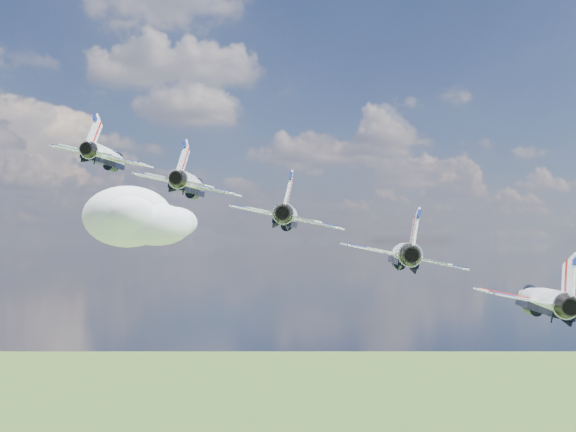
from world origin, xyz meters
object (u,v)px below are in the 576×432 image
object	(u,v)px
jet_2	(288,216)
jet_3	(403,254)
jet_1	(191,184)
jet_0	(108,157)
jet_4	(540,299)

from	to	relation	value
jet_2	jet_3	bearing A→B (deg)	-25.88
jet_2	jet_1	bearing A→B (deg)	154.12
jet_3	jet_1	bearing A→B (deg)	154.12
jet_2	jet_3	distance (m)	11.47
jet_1	jet_2	size ratio (longest dim) A/B	1.00
jet_0	jet_4	world-z (taller)	jet_0
jet_0	jet_2	size ratio (longest dim) A/B	1.00
jet_1	jet_4	xyz separation A→B (m)	(22.47, -24.08, -9.99)
jet_0	jet_3	size ratio (longest dim) A/B	1.00
jet_0	jet_2	distance (m)	22.94
jet_1	jet_3	distance (m)	22.94
jet_3	jet_4	bearing A→B (deg)	-25.88
jet_0	jet_3	distance (m)	34.41
jet_3	jet_0	bearing A→B (deg)	154.12
jet_1	jet_3	size ratio (longest dim) A/B	1.00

